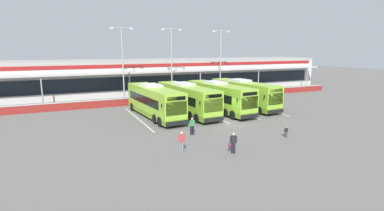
# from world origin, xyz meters

# --- Properties ---
(ground_plane) EXTENTS (200.00, 200.00, 0.00)m
(ground_plane) POSITION_xyz_m (0.00, 0.00, 0.00)
(ground_plane) COLOR #605E5B
(terminal_building) EXTENTS (70.00, 13.00, 6.00)m
(terminal_building) POSITION_xyz_m (-0.00, 26.91, 3.01)
(terminal_building) COLOR silver
(terminal_building) RESTS_ON ground
(red_barrier_wall) EXTENTS (60.00, 0.40, 1.10)m
(red_barrier_wall) POSITION_xyz_m (0.00, 14.50, 0.56)
(red_barrier_wall) COLOR maroon
(red_barrier_wall) RESTS_ON ground
(coach_bus_leftmost) EXTENTS (3.67, 12.31, 3.78)m
(coach_bus_leftmost) POSITION_xyz_m (-6.36, 6.04, 1.79)
(coach_bus_leftmost) COLOR #8CC633
(coach_bus_leftmost) RESTS_ON ground
(coach_bus_left_centre) EXTENTS (3.67, 12.31, 3.78)m
(coach_bus_left_centre) POSITION_xyz_m (-2.24, 5.88, 1.79)
(coach_bus_left_centre) COLOR #8CC633
(coach_bus_left_centre) RESTS_ON ground
(coach_bus_centre) EXTENTS (3.67, 12.31, 3.78)m
(coach_bus_centre) POSITION_xyz_m (2.16, 5.64, 1.79)
(coach_bus_centre) COLOR #8CC633
(coach_bus_centre) RESTS_ON ground
(coach_bus_right_centre) EXTENTS (3.67, 12.31, 3.78)m
(coach_bus_right_centre) POSITION_xyz_m (6.50, 6.50, 1.79)
(coach_bus_right_centre) COLOR #8CC633
(coach_bus_right_centre) RESTS_ON ground
(bay_stripe_far_west) EXTENTS (0.14, 13.00, 0.01)m
(bay_stripe_far_west) POSITION_xyz_m (-8.40, 6.00, 0.00)
(bay_stripe_far_west) COLOR silver
(bay_stripe_far_west) RESTS_ON ground
(bay_stripe_west) EXTENTS (0.14, 13.00, 0.01)m
(bay_stripe_west) POSITION_xyz_m (-4.20, 6.00, 0.00)
(bay_stripe_west) COLOR silver
(bay_stripe_west) RESTS_ON ground
(bay_stripe_mid_west) EXTENTS (0.14, 13.00, 0.01)m
(bay_stripe_mid_west) POSITION_xyz_m (0.00, 6.00, 0.00)
(bay_stripe_mid_west) COLOR silver
(bay_stripe_mid_west) RESTS_ON ground
(bay_stripe_centre) EXTENTS (0.14, 13.00, 0.01)m
(bay_stripe_centre) POSITION_xyz_m (4.20, 6.00, 0.00)
(bay_stripe_centre) COLOR silver
(bay_stripe_centre) RESTS_ON ground
(bay_stripe_mid_east) EXTENTS (0.14, 13.00, 0.01)m
(bay_stripe_mid_east) POSITION_xyz_m (8.40, 6.00, 0.00)
(bay_stripe_mid_east) COLOR silver
(bay_stripe_mid_east) RESTS_ON ground
(pedestrian_with_handbag) EXTENTS (0.63, 0.48, 1.62)m
(pedestrian_with_handbag) POSITION_xyz_m (-4.65, -8.52, 0.86)
(pedestrian_with_handbag) COLOR black
(pedestrian_with_handbag) RESTS_ON ground
(pedestrian_in_dark_coat) EXTENTS (0.52, 0.41, 1.62)m
(pedestrian_in_dark_coat) POSITION_xyz_m (-8.10, -6.56, 0.87)
(pedestrian_in_dark_coat) COLOR slate
(pedestrian_in_dark_coat) RESTS_ON ground
(pedestrian_child) EXTENTS (0.33, 0.23, 1.00)m
(pedestrian_child) POSITION_xyz_m (1.98, -6.96, 0.54)
(pedestrian_child) COLOR #4C4238
(pedestrian_child) RESTS_ON ground
(pedestrian_near_bin) EXTENTS (0.53, 0.30, 1.62)m
(pedestrian_near_bin) POSITION_xyz_m (-5.43, -2.67, 0.87)
(pedestrian_near_bin) COLOR black
(pedestrian_near_bin) RESTS_ON ground
(lamp_post_west) EXTENTS (3.24, 0.28, 11.00)m
(lamp_post_west) POSITION_xyz_m (-7.73, 16.29, 6.29)
(lamp_post_west) COLOR #9E9EA3
(lamp_post_west) RESTS_ON ground
(lamp_post_centre) EXTENTS (3.24, 0.28, 11.00)m
(lamp_post_centre) POSITION_xyz_m (-0.33, 16.03, 6.29)
(lamp_post_centre) COLOR #9E9EA3
(lamp_post_centre) RESTS_ON ground
(lamp_post_east) EXTENTS (3.24, 0.28, 11.00)m
(lamp_post_east) POSITION_xyz_m (8.74, 16.83, 6.29)
(lamp_post_east) COLOR #9E9EA3
(lamp_post_east) RESTS_ON ground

